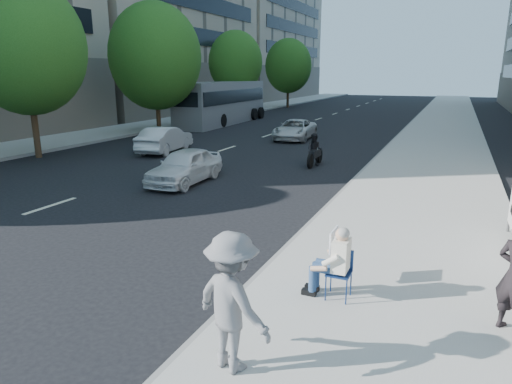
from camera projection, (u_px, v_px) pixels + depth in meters
The scene contains 15 objects.
ground at pixel (201, 264), 9.81m from camera, with size 160.00×160.00×0.00m, color black.
near_sidewalk at pixel (439, 144), 26.00m from camera, with size 5.00×120.00×0.15m, color #A6A39B.
far_sidewalk at pixel (141, 127), 33.99m from camera, with size 4.50×120.00×0.15m, color #A6A39B.
far_bldg_north at pixel (231, 8), 72.85m from camera, with size 22.00×28.00×28.00m, color tan.
tree_far_b at pixel (26, 47), 20.89m from camera, with size 5.40×5.40×8.24m.
tree_far_c at pixel (155, 57), 29.79m from camera, with size 6.00×6.00×8.47m.
tree_far_d at pixel (236, 62), 40.47m from camera, with size 4.80×4.80×7.65m.
tree_far_e at pixel (288, 66), 52.93m from camera, with size 5.40×5.40×7.89m.
seated_protester at pixel (334, 258), 7.90m from camera, with size 0.83×1.12×1.31m.
jogger at pixel (232, 302), 5.91m from camera, with size 1.23×0.71×1.90m, color slate.
white_sedan_near at pixel (185, 166), 16.88m from camera, with size 1.52×3.78×1.29m, color silver.
white_sedan_mid at pixel (165, 139), 23.55m from camera, with size 1.40×4.01×1.32m, color #BCBCBC.
white_sedan_far at pixel (295, 130), 28.12m from camera, with size 2.00×4.34×1.21m, color silver.
motorcycle at pixel (315, 151), 20.05m from camera, with size 0.69×2.04×1.42m.
bus at pixel (223, 103), 36.88m from camera, with size 3.05×12.14×3.30m.
Camera 1 is at (4.72, -7.87, 3.98)m, focal length 32.00 mm.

